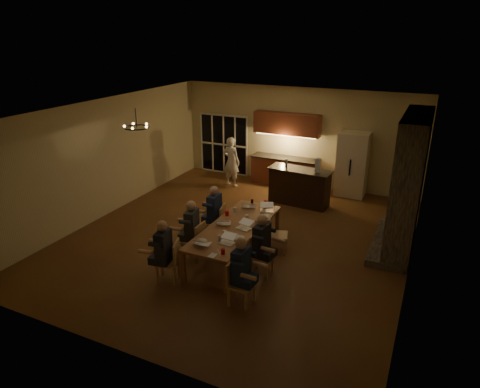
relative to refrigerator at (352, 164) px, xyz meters
name	(u,v)px	position (x,y,z in m)	size (l,w,h in m)	color
floor	(239,237)	(-1.90, -4.15, -1.00)	(9.00, 9.00, 0.00)	brown
back_wall	(298,137)	(-1.90, 0.37, 0.60)	(8.00, 0.04, 3.20)	tan
left_wall	(107,157)	(-5.92, -4.15, 0.60)	(0.04, 9.00, 3.20)	tan
right_wall	(420,205)	(2.12, -4.15, 0.60)	(0.04, 9.00, 3.20)	tan
ceiling	(239,109)	(-1.90, -4.15, 2.22)	(8.00, 9.00, 0.04)	white
french_doors	(224,145)	(-4.60, 0.32, 0.05)	(1.86, 0.08, 2.10)	black
fireplace	(408,184)	(1.80, -2.95, 0.60)	(0.58, 2.50, 3.20)	#73695A
kitchenette	(285,150)	(-2.20, 0.05, 0.20)	(2.24, 0.68, 2.40)	brown
refrigerator	(352,164)	(0.00, 0.00, 0.00)	(0.90, 0.68, 2.00)	beige
dining_table	(235,241)	(-1.59, -5.02, -0.62)	(1.10, 3.00, 0.75)	#A76942
bar_island	(299,187)	(-1.23, -1.38, -0.46)	(1.83, 0.68, 1.08)	black
chair_left_near	(167,261)	(-2.41, -6.54, -0.55)	(0.44, 0.44, 0.89)	tan
chair_left_mid	(193,241)	(-2.40, -5.53, -0.55)	(0.44, 0.44, 0.89)	tan
chair_left_far	(215,222)	(-2.42, -4.44, -0.55)	(0.44, 0.44, 0.89)	tan
chair_right_near	(241,284)	(-0.67, -6.67, -0.55)	(0.44, 0.44, 0.89)	tan
chair_right_mid	(262,254)	(-0.75, -5.46, -0.55)	(0.44, 0.44, 0.89)	tan
chair_right_far	(278,234)	(-0.77, -4.43, -0.55)	(0.44, 0.44, 0.89)	tan
person_left_near	(164,252)	(-2.43, -6.61, -0.31)	(0.60, 0.60, 1.38)	#23252D
person_right_near	(241,271)	(-0.70, -6.62, -0.31)	(0.60, 0.60, 1.38)	#1F2D4E
person_left_mid	(192,229)	(-2.45, -5.48, -0.31)	(0.60, 0.60, 1.38)	#33383C
person_right_mid	(262,245)	(-0.75, -5.51, -0.31)	(0.60, 0.60, 1.38)	#23252D
person_left_far	(215,213)	(-2.43, -4.44, -0.31)	(0.60, 0.60, 1.38)	#1F2D4E
standing_person	(231,162)	(-3.75, -0.82, -0.17)	(0.61, 0.40, 1.66)	white
chandelier	(137,127)	(-4.16, -4.96, 1.75)	(0.59, 0.59, 0.03)	black
laptop_a	(203,239)	(-1.82, -6.08, -0.14)	(0.32, 0.28, 0.23)	silver
laptop_b	(227,238)	(-1.39, -5.85, -0.14)	(0.32, 0.28, 0.23)	silver
laptop_c	(224,219)	(-1.88, -5.02, -0.14)	(0.32, 0.28, 0.23)	silver
laptop_d	(244,224)	(-1.36, -5.07, -0.14)	(0.32, 0.28, 0.23)	silver
laptop_e	(249,203)	(-1.77, -3.87, -0.14)	(0.32, 0.28, 0.23)	silver
laptop_f	(267,207)	(-1.26, -3.93, -0.14)	(0.32, 0.28, 0.23)	silver
mug_front	(224,233)	(-1.61, -5.51, -0.20)	(0.07, 0.07, 0.10)	white
mug_mid	(247,217)	(-1.52, -4.55, -0.20)	(0.09, 0.09, 0.10)	white
mug_back	(235,209)	(-1.95, -4.27, -0.20)	(0.09, 0.09, 0.10)	white
redcup_near	(223,251)	(-1.25, -6.28, -0.19)	(0.08, 0.08, 0.12)	red
redcup_mid	(227,213)	(-2.02, -4.58, -0.19)	(0.09, 0.09, 0.12)	red
redcup_far	(266,202)	(-1.43, -3.55, -0.19)	(0.09, 0.09, 0.12)	red
can_silver	(220,238)	(-1.58, -5.80, -0.19)	(0.06, 0.06, 0.12)	#B2B2B7
can_cola	(252,202)	(-1.77, -3.67, -0.19)	(0.06, 0.06, 0.12)	#3F0F0C
can_right	(257,222)	(-1.18, -4.75, -0.19)	(0.07, 0.07, 0.12)	#B2B2B7
plate_near	(239,238)	(-1.25, -5.52, -0.24)	(0.23, 0.23, 0.02)	white
plate_left	(201,241)	(-1.91, -6.00, -0.24)	(0.25, 0.25, 0.02)	white
plate_far	(267,216)	(-1.13, -4.22, -0.24)	(0.23, 0.23, 0.02)	white
notepad	(213,256)	(-1.41, -6.43, -0.24)	(0.14, 0.19, 0.01)	white
bar_bottle	(286,163)	(-1.69, -1.30, 0.20)	(0.08, 0.08, 0.24)	#99999E
bar_blender	(318,165)	(-0.71, -1.43, 0.28)	(0.13, 0.13, 0.40)	silver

